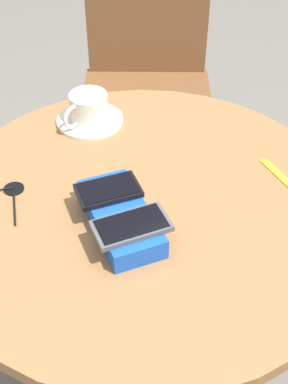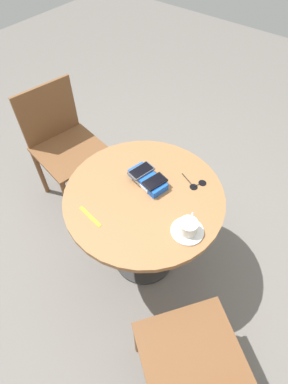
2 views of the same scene
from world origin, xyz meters
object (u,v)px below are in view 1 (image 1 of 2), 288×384
phone_box (121,218)px  coffee_cup (88,107)px  phone_black (108,190)px  phone_gray (131,226)px  chair_near_window (147,92)px  lanyard_strap (285,181)px  round_table (144,245)px  saucer (90,120)px  sunglasses (1,193)px

phone_box → coffee_cup: coffee_cup is taller
phone_black → phone_gray: bearing=171.1°
coffee_cup → chair_near_window: (0.37, -0.43, -0.29)m
phone_box → coffee_cup: 0.36m
lanyard_strap → coffee_cup: bearing=28.1°
phone_gray → lanyard_strap: size_ratio=0.95×
round_table → phone_black: 0.20m
phone_box → round_table: bearing=-65.3°
phone_gray → lanyard_strap: (-0.03, -0.36, -0.05)m
round_table → phone_black: (0.02, 0.07, 0.19)m
phone_box → lanyard_strap: (-0.09, -0.35, -0.02)m
saucer → coffee_cup: 0.04m
phone_black → chair_near_window: (0.65, -0.55, -0.29)m
round_table → saucer: saucer is taller
phone_box → sunglasses: 0.27m
phone_box → lanyard_strap: size_ratio=1.50×
round_table → sunglasses: (0.18, 0.23, 0.14)m
phone_gray → chair_near_window: bearing=-36.7°
phone_gray → chair_near_window: (0.76, -0.57, -0.29)m
lanyard_strap → sunglasses: size_ratio=1.08×
phone_gray → saucer: 0.42m
phone_black → chair_near_window: size_ratio=0.16×
round_table → lanyard_strap: 0.33m
lanyard_strap → phone_black: bearing=68.2°
phone_black → lanyard_strap: bearing=-111.8°
sunglasses → phone_box: bearing=-145.3°
phone_box → saucer: (0.34, -0.13, -0.02)m
phone_box → phone_black: 0.06m
phone_box → chair_near_window: chair_near_window is taller
phone_black → round_table: bearing=-102.5°
phone_black → coffee_cup: 0.31m
phone_black → coffee_cup: bearing=-23.0°
phone_box → phone_gray: size_ratio=1.58×
phone_black → saucer: (0.29, -0.12, -0.05)m
phone_gray → sunglasses: phone_gray is taller
round_table → phone_box: (-0.04, 0.08, 0.16)m
phone_black → lanyard_strap: 0.38m
sunglasses → lanyard_strap: bearing=-121.1°
sunglasses → chair_near_window: 0.89m
phone_black → chair_near_window: chair_near_window is taller
phone_box → saucer: size_ratio=1.48×
round_table → sunglasses: sunglasses is taller
round_table → saucer: (0.30, -0.05, 0.14)m
round_table → phone_box: size_ratio=3.61×
chair_near_window → saucer: bearing=130.9°
phone_gray → coffee_cup: size_ratio=1.24×
phone_gray → saucer: size_ratio=0.94×
round_table → sunglasses: size_ratio=5.82×
phone_box → coffee_cup: (0.34, -0.13, 0.02)m
phone_box → chair_near_window: (0.71, -0.56, -0.27)m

